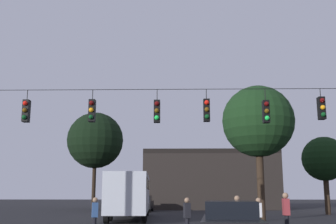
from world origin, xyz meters
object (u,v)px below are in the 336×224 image
pedestrian_near_bus (187,215)px  pedestrian_trailing (95,215)px  pedestrian_crossing_right (259,215)px  car_near_right (231,224)px  tree_behind_building (258,122)px  tree_left_silhouette (324,159)px  pedestrian_crossing_center (286,212)px  city_bus (130,192)px  tree_right_far (95,140)px  car_far_left (143,203)px  pedestrian_crossing_left (238,214)px

pedestrian_near_bus → pedestrian_trailing: bearing=175.1°
pedestrian_trailing → pedestrian_crossing_right: bearing=2.5°
car_near_right → pedestrian_near_bus: bearing=110.2°
car_near_right → tree_behind_building: bearing=74.8°
tree_left_silhouette → tree_behind_building: 10.53m
pedestrian_crossing_center → pedestrian_near_bus: 4.04m
city_bus → tree_right_far: size_ratio=1.04×
city_bus → tree_left_silhouette: size_ratio=1.71×
pedestrian_crossing_right → tree_behind_building: 11.64m
car_far_left → tree_right_far: bearing=136.8°
pedestrian_crossing_left → pedestrian_crossing_right: (1.01, 0.82, -0.06)m
tree_left_silhouette → tree_behind_building: (-7.01, -7.62, 1.93)m
car_far_left → tree_behind_building: bearing=-54.8°
pedestrian_near_bus → tree_left_silhouette: 22.19m
pedestrian_crossing_center → city_bus: bearing=122.9°
tree_left_silhouette → tree_behind_building: size_ratio=0.72×
car_far_left → pedestrian_near_bus: (3.65, -23.03, 0.09)m
tree_behind_building → pedestrian_crossing_left: bearing=-106.2°
pedestrian_crossing_left → tree_right_far: (-11.49, 28.73, 6.59)m
car_far_left → pedestrian_crossing_left: (5.64, -23.24, 0.15)m
pedestrian_trailing → car_near_right: bearing=-37.2°
city_bus → tree_behind_building: bearing=-9.6°
car_near_right → pedestrian_crossing_right: bearing=67.9°
tree_left_silhouette → car_far_left: bearing=163.0°
car_far_left → pedestrian_crossing_right: pedestrian_crossing_right is taller
car_near_right → tree_left_silhouette: (10.84, 21.76, 3.79)m
pedestrian_crossing_right → pedestrian_trailing: pedestrian_trailing is taller
tree_left_silhouette → tree_behind_building: bearing=-132.6°
pedestrian_crossing_center → car_far_left: bearing=108.6°
car_near_right → pedestrian_trailing: bearing=142.8°
tree_behind_building → tree_right_far: (-14.63, 17.94, 1.02)m
pedestrian_crossing_right → tree_right_far: size_ratio=0.15×
tree_behind_building → pedestrian_near_bus: bearing=-115.9°
tree_behind_building → tree_right_far: tree_right_far is taller
tree_left_silhouette → pedestrian_crossing_left: bearing=-118.9°
pedestrian_crossing_right → tree_behind_building: bearing=77.9°
city_bus → car_far_left: city_bus is taller
city_bus → tree_behind_building: tree_behind_building is taller
car_far_left → pedestrian_trailing: size_ratio=2.74×
car_far_left → car_near_right: bearing=-79.4°
car_far_left → pedestrian_crossing_left: 23.92m
pedestrian_crossing_left → pedestrian_trailing: size_ratio=1.05×
car_far_left → tree_behind_building: 16.28m
pedestrian_crossing_right → pedestrian_crossing_left: bearing=-140.7°
city_bus → pedestrian_crossing_center: size_ratio=6.22×
pedestrian_crossing_center → tree_behind_building: 11.81m
city_bus → pedestrian_crossing_right: (6.67, -11.45, -0.98)m
city_bus → pedestrian_crossing_center: city_bus is taller
car_near_right → pedestrian_crossing_center: (2.73, 3.74, 0.22)m
pedestrian_near_bus → tree_left_silhouette: tree_left_silhouette is taller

